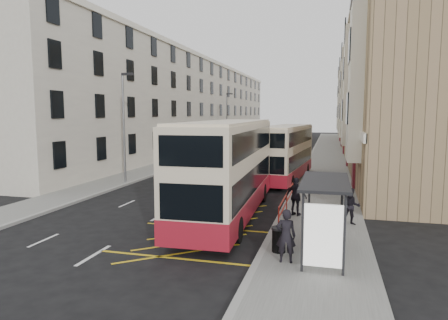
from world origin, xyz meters
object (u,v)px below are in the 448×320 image
(double_decker_front, at_px, (228,169))
(pedestrian_far, at_px, (296,197))
(pedestrian_mid, at_px, (351,206))
(bus_shelter, at_px, (329,202))
(white_van, at_px, (232,145))
(street_lamp_near, at_px, (124,121))
(car_silver, at_px, (253,139))
(street_lamp_far, at_px, (227,118))
(litter_bin, at_px, (279,239))
(pedestrian_near, at_px, (286,236))
(car_dark, at_px, (270,136))
(double_decker_rear, at_px, (286,153))
(car_red, at_px, (299,138))

(double_decker_front, distance_m, pedestrian_far, 3.66)
(pedestrian_mid, bearing_deg, bus_shelter, -108.34)
(bus_shelter, distance_m, white_van, 43.15)
(white_van, bearing_deg, double_decker_front, -88.17)
(street_lamp_near, xyz_separation_m, car_silver, (1.43, 42.31, -3.84))
(bus_shelter, distance_m, pedestrian_far, 5.93)
(street_lamp_near, height_order, street_lamp_far, same)
(litter_bin, xyz_separation_m, pedestrian_near, (0.36, -0.97, 0.45))
(litter_bin, xyz_separation_m, car_dark, (-10.34, 67.10, 0.08))
(double_decker_front, bearing_deg, litter_bin, -58.65)
(street_lamp_near, relative_size, pedestrian_far, 4.17)
(bus_shelter, height_order, pedestrian_mid, bus_shelter)
(bus_shelter, bearing_deg, pedestrian_mid, 77.91)
(double_decker_front, distance_m, litter_bin, 6.06)
(white_van, bearing_deg, double_decker_rear, -78.64)
(white_van, height_order, car_red, car_red)
(bus_shelter, relative_size, litter_bin, 4.61)
(double_decker_front, relative_size, car_silver, 2.61)
(street_lamp_near, distance_m, white_van, 28.84)
(double_decker_front, distance_m, double_decker_rear, 12.12)
(pedestrian_far, bearing_deg, street_lamp_far, -49.03)
(pedestrian_near, relative_size, car_red, 0.35)
(white_van, xyz_separation_m, car_red, (7.79, 20.49, 0.02))
(street_lamp_near, xyz_separation_m, pedestrian_far, (13.12, -6.77, -3.53))
(street_lamp_near, height_order, pedestrian_mid, street_lamp_near)
(car_red, bearing_deg, pedestrian_near, 107.89)
(pedestrian_mid, xyz_separation_m, white_van, (-14.53, 36.34, -0.24))
(litter_bin, distance_m, pedestrian_far, 5.51)
(litter_bin, distance_m, pedestrian_near, 1.13)
(street_lamp_far, relative_size, double_decker_front, 0.65)
(double_decker_front, height_order, pedestrian_mid, double_decker_front)
(pedestrian_far, bearing_deg, white_van, -49.95)
(double_decker_front, distance_m, car_silver, 50.47)
(double_decker_front, height_order, car_red, double_decker_front)
(bus_shelter, height_order, double_decker_rear, double_decker_rear)
(pedestrian_far, xyz_separation_m, car_dark, (-10.50, 61.61, -0.40))
(pedestrian_far, bearing_deg, car_dark, -58.99)
(car_silver, xyz_separation_m, car_red, (7.51, 6.73, -0.02))
(street_lamp_far, height_order, white_van, street_lamp_far)
(double_decker_rear, bearing_deg, double_decker_front, -91.91)
(bus_shelter, bearing_deg, street_lamp_near, 139.86)
(pedestrian_near, distance_m, car_dark, 68.91)
(street_lamp_far, height_order, pedestrian_near, street_lamp_far)
(street_lamp_far, xyz_separation_m, car_dark, (2.62, 24.85, -3.93))
(litter_bin, relative_size, pedestrian_far, 0.48)
(double_decker_front, bearing_deg, street_lamp_far, 102.66)
(bus_shelter, height_order, car_silver, bus_shelter)
(pedestrian_mid, height_order, pedestrian_far, pedestrian_far)
(bus_shelter, distance_m, double_decker_rear, 17.31)
(pedestrian_mid, bearing_deg, street_lamp_far, 106.29)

